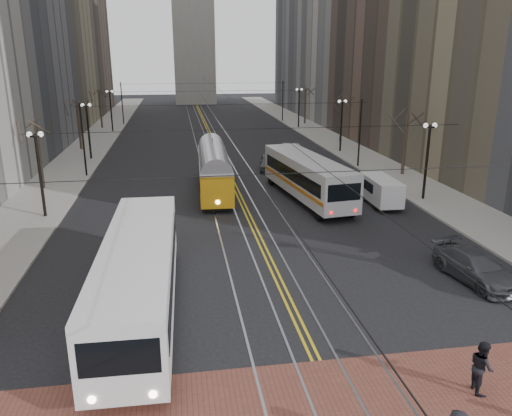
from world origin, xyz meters
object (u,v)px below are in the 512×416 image
object	(u,v)px
sedan_silver	(292,151)
transit_bus	(140,278)
streetcar	(214,173)
pedestrian_c	(482,366)
sedan_grey	(269,162)
cargo_van	(381,192)
sedan_parked	(476,267)
rear_bus	(307,179)

from	to	relation	value
sedan_silver	transit_bus	bearing A→B (deg)	-113.67
streetcar	pedestrian_c	world-z (taller)	streetcar
sedan_grey	sedan_silver	size ratio (longest dim) A/B	0.89
cargo_van	pedestrian_c	size ratio (longest dim) A/B	2.56
streetcar	transit_bus	bearing A→B (deg)	-101.07
cargo_van	streetcar	bearing A→B (deg)	154.78
transit_bus	sedan_parked	distance (m)	15.98
rear_bus	pedestrian_c	world-z (taller)	rear_bus
sedan_grey	sedan_silver	distance (m)	5.96
pedestrian_c	streetcar	bearing A→B (deg)	23.93
streetcar	rear_bus	xyz separation A→B (m)	(6.80, -3.57, 0.14)
streetcar	cargo_van	distance (m)	13.19
cargo_van	sedan_grey	distance (m)	14.25
sedan_grey	sedan_silver	bearing A→B (deg)	64.17
rear_bus	sedan_grey	bearing A→B (deg)	87.71
transit_bus	streetcar	size ratio (longest dim) A/B	1.05
sedan_silver	sedan_parked	distance (m)	30.88
transit_bus	streetcar	bearing A→B (deg)	77.90
pedestrian_c	rear_bus	bearing A→B (deg)	9.55
pedestrian_c	sedan_grey	bearing A→B (deg)	11.37
sedan_grey	cargo_van	bearing A→B (deg)	-56.30
streetcar	sedan_silver	distance (m)	15.07
sedan_parked	cargo_van	bearing A→B (deg)	79.95
sedan_grey	pedestrian_c	world-z (taller)	pedestrian_c
streetcar	sedan_grey	size ratio (longest dim) A/B	2.95
transit_bus	sedan_grey	bearing A→B (deg)	69.80
rear_bus	sedan_grey	xyz separation A→B (m)	(-1.00, 10.58, -0.89)
streetcar	sedan_grey	xyz separation A→B (m)	(5.80, 7.01, -0.76)
cargo_van	pedestrian_c	world-z (taller)	cargo_van
rear_bus	sedan_silver	distance (m)	15.69
transit_bus	rear_bus	xyz separation A→B (m)	(11.43, 16.14, -0.04)
rear_bus	sedan_parked	bearing A→B (deg)	-81.33
transit_bus	sedan_silver	bearing A→B (deg)	67.51
sedan_silver	pedestrian_c	distance (m)	38.66
rear_bus	pedestrian_c	distance (m)	23.11
sedan_grey	streetcar	bearing A→B (deg)	-120.70
transit_bus	sedan_silver	size ratio (longest dim) A/B	2.78
rear_bus	sedan_silver	bearing A→B (deg)	73.50
transit_bus	streetcar	xyz separation A→B (m)	(4.63, 19.71, -0.18)
transit_bus	sedan_silver	world-z (taller)	transit_bus
transit_bus	sedan_parked	world-z (taller)	transit_bus
transit_bus	sedan_grey	distance (m)	28.70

